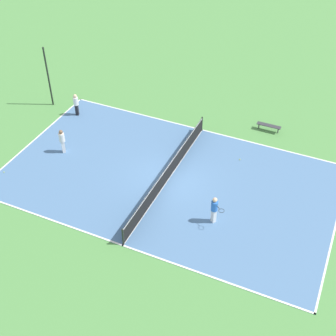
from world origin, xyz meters
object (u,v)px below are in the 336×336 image
at_px(tennis_ball_midcourt, 240,159).
at_px(player_near_blue, 214,208).
at_px(player_far_white, 62,140).
at_px(player_near_white, 76,103).
at_px(fence_post_back_right, 48,77).
at_px(bench, 269,126).
at_px(tennis_ball_near_net, 4,172).
at_px(tennis_net, 168,172).

bearing_deg(tennis_ball_midcourt, player_near_blue, -177.03).
xyz_separation_m(player_far_white, player_near_white, (4.08, 1.61, -0.02)).
xyz_separation_m(tennis_ball_midcourt, fence_post_back_right, (0.70, 14.61, 2.21)).
bearing_deg(fence_post_back_right, player_near_blue, -113.35).
xyz_separation_m(player_far_white, fence_post_back_right, (4.54, 4.03, 1.28)).
relative_size(bench, tennis_ball_near_net, 24.08).
bearing_deg(player_near_blue, bench, 121.50).
relative_size(tennis_net, player_far_white, 6.69).
distance_m(player_near_white, tennis_ball_midcourt, 12.23).
xyz_separation_m(bench, player_near_white, (-3.67, 12.98, 0.58)).
height_order(tennis_net, tennis_ball_midcourt, tennis_net).
height_order(player_far_white, player_near_white, player_far_white).
height_order(player_near_blue, tennis_ball_midcourt, player_near_blue).
xyz_separation_m(player_near_white, tennis_ball_midcourt, (-0.25, -12.20, -0.91)).
xyz_separation_m(tennis_net, fence_post_back_right, (4.26, 11.24, 1.69)).
bearing_deg(player_near_white, player_far_white, 2.71).
relative_size(bench, player_near_white, 0.99).
relative_size(tennis_ball_near_net, fence_post_back_right, 0.01).
height_order(player_far_white, tennis_ball_near_net, player_far_white).
distance_m(bench, player_near_blue, 9.69).
height_order(bench, player_near_white, player_near_white).
xyz_separation_m(tennis_net, tennis_ball_near_net, (-3.53, 9.39, -0.52)).
bearing_deg(bench, player_near_blue, 87.12).
height_order(player_near_blue, player_near_white, player_near_blue).
height_order(tennis_net, player_near_blue, player_near_blue).
relative_size(tennis_net, bench, 6.89).
relative_size(player_far_white, tennis_ball_near_net, 24.81).
xyz_separation_m(player_far_white, tennis_ball_midcourt, (3.83, -10.59, -0.93)).
relative_size(tennis_net, tennis_ball_midcourt, 165.86).
height_order(player_near_blue, player_far_white, player_near_blue).
distance_m(player_near_blue, fence_post_back_right, 16.29).
height_order(player_far_white, fence_post_back_right, fence_post_back_right).
relative_size(tennis_net, player_near_blue, 6.57).
xyz_separation_m(player_near_blue, tennis_ball_midcourt, (5.74, 0.30, -0.95)).
xyz_separation_m(tennis_net, player_far_white, (-0.27, 7.22, 0.41)).
relative_size(player_near_blue, fence_post_back_right, 0.38).
bearing_deg(fence_post_back_right, player_near_white, -100.57).
bearing_deg(tennis_ball_midcourt, fence_post_back_right, 87.26).
bearing_deg(player_near_blue, player_far_white, -155.53).
bearing_deg(tennis_ball_midcourt, bench, -11.30).
relative_size(player_near_blue, player_far_white, 1.02).
height_order(tennis_ball_midcourt, fence_post_back_right, fence_post_back_right).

